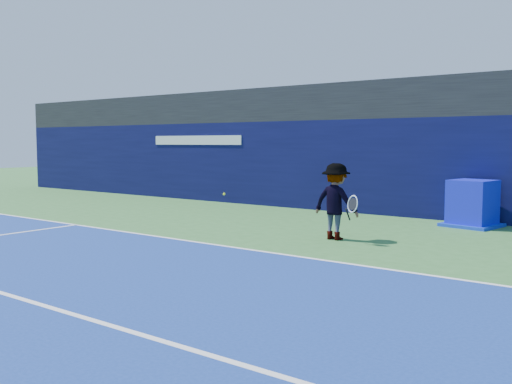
# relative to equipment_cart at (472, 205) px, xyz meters

# --- Properties ---
(ground) EXTENTS (80.00, 80.00, 0.00)m
(ground) POSITION_rel_equipment_cart_xyz_m (-3.75, -9.31, -0.57)
(ground) COLOR #356F32
(ground) RESTS_ON ground
(baseline) EXTENTS (24.00, 0.10, 0.01)m
(baseline) POSITION_rel_equipment_cart_xyz_m (-3.75, -6.31, -0.57)
(baseline) COLOR white
(baseline) RESTS_ON ground
(stadium_band) EXTENTS (36.00, 3.00, 1.20)m
(stadium_band) POSITION_rel_equipment_cart_xyz_m (-3.75, 2.19, 3.03)
(stadium_band) COLOR black
(stadium_band) RESTS_ON back_wall_assembly
(back_wall_assembly) EXTENTS (36.00, 1.03, 3.00)m
(back_wall_assembly) POSITION_rel_equipment_cart_xyz_m (-3.75, 1.19, 0.93)
(back_wall_assembly) COLOR #090A34
(back_wall_assembly) RESTS_ON ground
(equipment_cart) EXTENTS (1.52, 1.52, 1.26)m
(equipment_cart) POSITION_rel_equipment_cart_xyz_m (0.00, 0.00, 0.00)
(equipment_cart) COLOR #0E12C7
(equipment_cart) RESTS_ON ground
(tennis_player) EXTENTS (1.35, 0.76, 1.79)m
(tennis_player) POSITION_rel_equipment_cart_xyz_m (-1.93, -4.05, 0.32)
(tennis_player) COLOR white
(tennis_player) RESTS_ON ground
(tennis_ball) EXTENTS (0.07, 0.07, 0.07)m
(tennis_ball) POSITION_rel_equipment_cart_xyz_m (-5.08, -4.36, 0.34)
(tennis_ball) COLOR #BDE018
(tennis_ball) RESTS_ON ground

